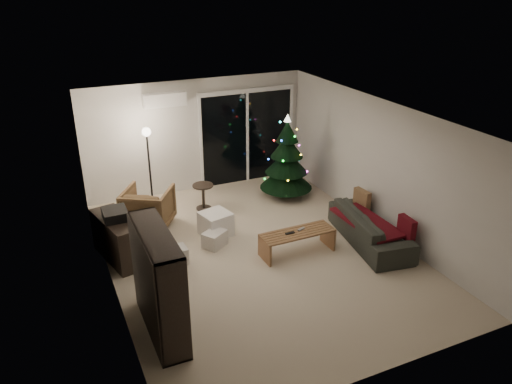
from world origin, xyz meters
TOP-DOWN VIEW (x-y plane):
  - room at (0.46, 1.49)m, footprint 6.50×7.51m
  - bookshelf at (-2.25, -1.31)m, footprint 0.43×1.53m
  - media_cabinet at (-2.25, 0.84)m, footprint 0.73×1.31m
  - stereo at (-2.25, 0.84)m, footprint 0.39×0.46m
  - armchair at (-1.50, 1.81)m, footprint 1.20×1.21m
  - ottoman at (-0.44, 0.95)m, footprint 0.62×0.62m
  - cardboard_box_a at (-1.42, 0.29)m, footprint 0.41×0.32m
  - cardboard_box_b at (-0.60, 0.56)m, footprint 0.51×0.48m
  - side_table at (-0.27, 2.14)m, footprint 0.57×0.57m
  - floor_lamp at (-1.25, 2.56)m, footprint 0.27×0.27m
  - sofa at (2.05, -0.47)m, footprint 1.11×2.14m
  - sofa_throw at (1.95, -0.47)m, footprint 0.64×1.47m
  - cushion_a at (2.30, 0.18)m, footprint 0.15×0.40m
  - cushion_b at (2.30, -1.12)m, footprint 0.14×0.40m
  - coffee_table at (0.64, -0.27)m, footprint 1.33×0.48m
  - remote_a at (0.49, -0.27)m, footprint 0.17×0.05m
  - remote_b at (0.74, -0.22)m, footprint 0.16×0.09m
  - christmas_tree at (1.61, 2.01)m, footprint 1.29×1.29m

SIDE VIEW (x-z plane):
  - cardboard_box_a at x=-1.42m, z-range 0.00..0.29m
  - cardboard_box_b at x=-0.60m, z-range 0.00..0.29m
  - coffee_table at x=0.64m, z-range 0.00..0.42m
  - ottoman at x=-0.44m, z-range 0.00..0.46m
  - side_table at x=-0.27m, z-range 0.00..0.54m
  - sofa at x=2.05m, z-range 0.00..0.60m
  - media_cabinet at x=-2.25m, z-range 0.00..0.77m
  - armchair at x=-1.50m, z-range 0.00..0.81m
  - remote_a at x=0.49m, z-range 0.42..0.44m
  - remote_b at x=0.74m, z-range 0.42..0.44m
  - sofa_throw at x=1.95m, z-range 0.41..0.46m
  - cushion_a at x=2.30m, z-range 0.34..0.73m
  - cushion_b at x=2.30m, z-range 0.34..0.73m
  - bookshelf at x=-2.25m, z-range 0.00..1.52m
  - stereo at x=-2.25m, z-range 0.77..0.94m
  - floor_lamp at x=-1.25m, z-range 0.00..1.71m
  - christmas_tree at x=1.61m, z-range 0.00..1.86m
  - room at x=0.46m, z-range -0.28..2.32m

